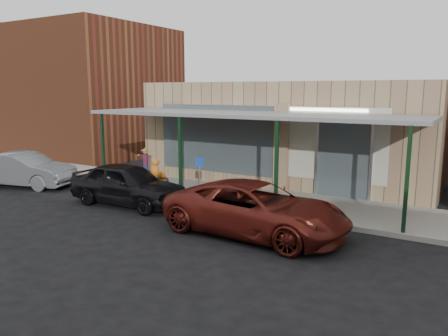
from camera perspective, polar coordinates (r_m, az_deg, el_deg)
The scene contains 11 objects.
ground at distance 12.73m, azimuth -4.80°, elevation -7.64°, with size 120.00×120.00×0.00m, color black.
sidewalk at distance 15.67m, azimuth 2.87°, elevation -3.92°, with size 40.00×3.20×0.15m, color gray.
storefront at distance 19.44m, azimuth 9.24°, elevation 4.74°, with size 12.00×6.25×4.20m.
awning at distance 15.19m, azimuth 2.90°, elevation 6.85°, with size 12.00×3.00×3.04m.
block_buildings_near at distance 19.71m, azimuth 16.01°, elevation 9.43°, with size 61.00×8.00×8.00m.
barrel_scarecrow at distance 18.68m, azimuth -10.17°, elevation -0.10°, with size 0.82×0.59×1.36m.
barrel_pumpkin at distance 17.02m, azimuth -8.21°, elevation -1.82°, with size 0.69×0.69×0.66m.
handicap_sign at distance 15.06m, azimuth -3.19°, elevation -0.57°, with size 0.30×0.10×1.45m.
parked_sedan at distance 15.25m, azimuth -12.48°, elevation -2.05°, with size 4.25×1.86×1.54m.
car_maroon at distance 11.90m, azimuth 4.19°, elevation -5.34°, with size 2.35×5.10×1.42m, color #551711.
car_grey at distance 19.50m, azimuth -24.70°, elevation -0.18°, with size 1.48×4.25×1.40m, color slate.
Camera 1 is at (7.07, -9.85, 3.88)m, focal length 35.00 mm.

